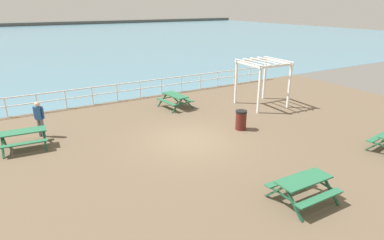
{
  "coord_description": "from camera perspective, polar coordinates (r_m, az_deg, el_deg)",
  "views": [
    {
      "loc": [
        -6.65,
        -11.53,
        5.75
      ],
      "look_at": [
        0.33,
        0.35,
        0.8
      ],
      "focal_mm": 30.21,
      "sensor_mm": 36.0,
      "label": 1
    }
  ],
  "objects": [
    {
      "name": "distant_shoreline",
      "position": [
        107.64,
        -27.84,
        14.52
      ],
      "size": [
        142.0,
        6.0,
        1.8
      ],
      "primitive_type": "cube",
      "color": "#4C4C47",
      "rests_on": "ground"
    },
    {
      "name": "picnic_table_mid_centre",
      "position": [
        18.98,
        -2.99,
        3.94
      ],
      "size": [
        1.71,
        1.95,
        0.8
      ],
      "rotation": [
        0.0,
        0.0,
        1.68
      ],
      "color": "#286B47",
      "rests_on": "ground"
    },
    {
      "name": "visitor",
      "position": [
        16.14,
        -25.35,
        0.49
      ],
      "size": [
        0.41,
        0.39,
        1.66
      ],
      "rotation": [
        0.0,
        0.0,
        0.81
      ],
      "color": "slate",
      "rests_on": "ground"
    },
    {
      "name": "lattice_pergola",
      "position": [
        19.52,
        12.43,
        8.21
      ],
      "size": [
        2.55,
        2.67,
        2.7
      ],
      "rotation": [
        0.0,
        0.0,
        -0.05
      ],
      "color": "white",
      "rests_on": "ground"
    },
    {
      "name": "sea_band",
      "position": [
        64.87,
        -25.13,
        12.88
      ],
      "size": [
        142.0,
        90.0,
        0.01
      ],
      "primitive_type": "cube",
      "color": "teal",
      "rests_on": "ground"
    },
    {
      "name": "litter_bin",
      "position": [
        15.78,
        8.64,
        0.01
      ],
      "size": [
        0.55,
        0.55,
        0.95
      ],
      "color": "#591E19",
      "rests_on": "ground"
    },
    {
      "name": "picnic_table_near_right",
      "position": [
        15.26,
        -27.63,
        -2.39
      ],
      "size": [
        1.91,
        1.66,
        0.8
      ],
      "rotation": [
        0.0,
        0.0,
        -0.08
      ],
      "color": "#286B47",
      "rests_on": "ground"
    },
    {
      "name": "seaward_railing",
      "position": [
        21.0,
        -11.14,
        5.56
      ],
      "size": [
        23.07,
        0.07,
        1.08
      ],
      "color": "white",
      "rests_on": "ground"
    },
    {
      "name": "ground_plane",
      "position": [
        14.54,
        -0.43,
        -3.97
      ],
      "size": [
        30.0,
        24.0,
        0.2
      ],
      "primitive_type": "cube",
      "color": "brown"
    },
    {
      "name": "picnic_table_near_left",
      "position": [
        10.58,
        19.09,
        -10.68
      ],
      "size": [
        1.81,
        1.56,
        0.8
      ],
      "rotation": [
        0.0,
        0.0,
        -0.01
      ],
      "color": "#286B47",
      "rests_on": "ground"
    }
  ]
}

